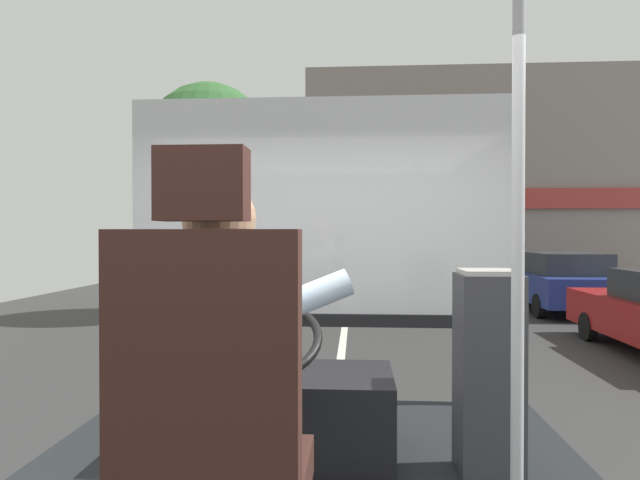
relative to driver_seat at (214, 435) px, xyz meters
The scene contains 10 objects.
ground 9.38m from the driver_seat, 89.07° to the left, with size 18.00×44.00×0.06m.
driver_seat is the anchor object (origin of this frame).
bus_driver 0.21m from the driver_seat, 90.00° to the left, with size 0.75×0.59×0.79m.
steering_console 1.22m from the driver_seat, 90.00° to the left, with size 1.10×0.96×0.78m.
handrail_pole 1.18m from the driver_seat, 28.90° to the left, with size 0.04×0.04×2.07m.
fare_box 1.41m from the driver_seat, 47.14° to the left, with size 0.26×0.28×0.91m.
windshield_panel 2.17m from the driver_seat, 85.90° to the left, with size 2.50×0.08×1.48m.
street_tree 11.05m from the driver_seat, 105.29° to the left, with size 2.70×2.70×5.08m.
shop_building 18.67m from the driver_seat, 73.00° to the left, with size 13.20×5.25×6.83m.
parked_car_blue 12.72m from the driver_seat, 66.35° to the left, with size 1.83×3.83×1.36m.
Camera 1 is at (0.23, -1.91, 1.82)m, focal length 30.77 mm.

